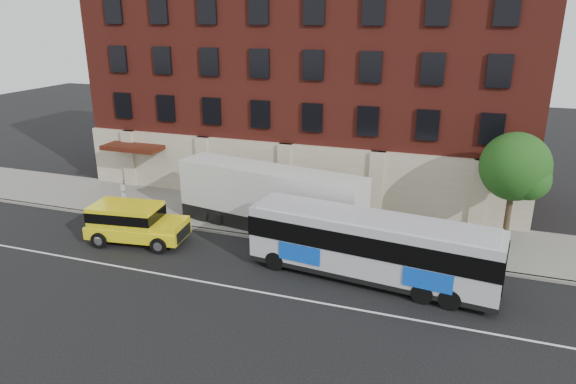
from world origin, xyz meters
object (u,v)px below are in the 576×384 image
(street_tree, at_px, (516,169))
(city_bus, at_px, (371,245))
(shipping_container, at_px, (270,200))
(sign_pole, at_px, (125,197))
(yellow_suv, at_px, (133,221))

(street_tree, distance_m, city_bus, 9.16)
(city_bus, relative_size, shipping_container, 1.04)
(street_tree, relative_size, city_bus, 0.52)
(sign_pole, bearing_deg, shipping_container, 7.86)
(city_bus, distance_m, shipping_container, 7.76)
(sign_pole, distance_m, shipping_container, 9.19)
(sign_pole, xyz_separation_m, street_tree, (22.04, 3.34, 2.96))
(sign_pole, bearing_deg, yellow_suv, -48.03)
(sign_pole, height_order, shipping_container, shipping_container)
(shipping_container, bearing_deg, yellow_suv, -148.33)
(sign_pole, relative_size, shipping_container, 0.22)
(shipping_container, bearing_deg, sign_pole, -172.14)
(yellow_suv, bearing_deg, city_bus, 0.15)
(sign_pole, height_order, street_tree, street_tree)
(street_tree, bearing_deg, sign_pole, -171.39)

